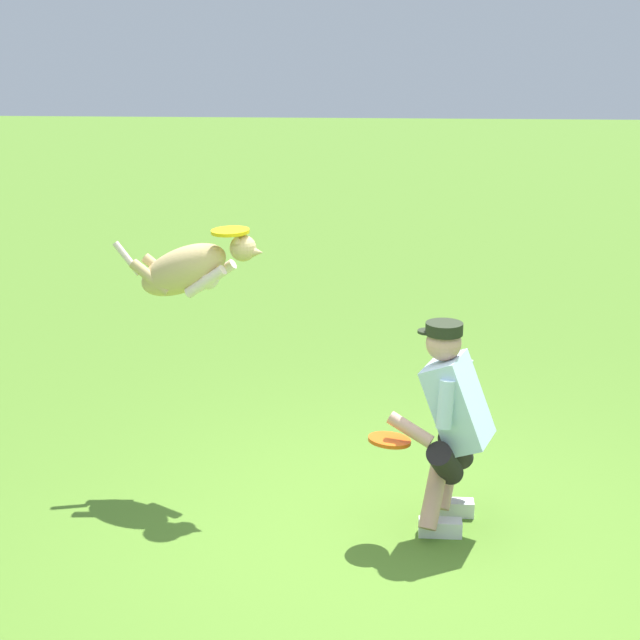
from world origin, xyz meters
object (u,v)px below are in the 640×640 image
frisbee_held (390,440)px  frisbee_flying (230,231)px  person (451,420)px  dog (190,269)px

frisbee_held → frisbee_flying: bearing=-33.4°
person → frisbee_held: person is taller
frisbee_flying → frisbee_held: bearing=146.6°
person → dog: (1.68, -0.63, 0.75)m
dog → frisbee_held: bearing=-17.3°
dog → frisbee_flying: 0.40m
person → dog: bearing=-1.6°
dog → person: bearing=-7.9°
person → frisbee_flying: frisbee_flying is taller
frisbee_flying → person: bearing=158.4°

